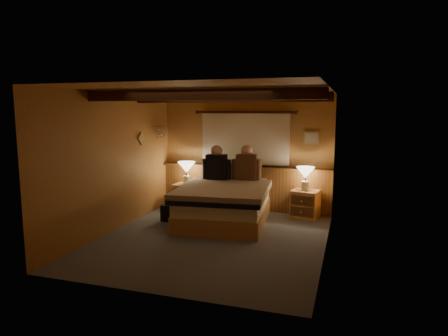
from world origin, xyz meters
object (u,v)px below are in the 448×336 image
at_px(nightstand_left, 186,196).
at_px(lamp_left, 187,169).
at_px(nightstand_right, 305,204).
at_px(person_left, 217,165).
at_px(person_right, 247,165).
at_px(duffel_bag, 176,212).
at_px(bed, 225,203).
at_px(lamp_right, 305,174).

height_order(nightstand_left, lamp_left, lamp_left).
relative_size(nightstand_right, person_left, 0.79).
bearing_deg(nightstand_right, person_right, -167.07).
bearing_deg(duffel_bag, bed, 10.14).
distance_m(nightstand_right, person_left, 1.92).
relative_size(nightstand_left, duffel_bag, 1.01).
xyz_separation_m(nightstand_left, person_left, (0.75, -0.17, 0.72)).
height_order(nightstand_right, lamp_right, lamp_right).
height_order(bed, person_right, person_right).
height_order(lamp_left, lamp_right, lamp_left).
bearing_deg(nightstand_left, person_left, -12.19).
bearing_deg(person_left, bed, -64.44).
bearing_deg(duffel_bag, lamp_right, 22.45).
bearing_deg(lamp_left, nightstand_left, 133.44).
bearing_deg(person_left, person_right, 6.61).
height_order(bed, lamp_left, lamp_left).
height_order(person_left, duffel_bag, person_left).
bearing_deg(nightstand_left, person_right, -1.51).
distance_m(lamp_left, person_right, 1.31).
height_order(lamp_left, person_left, person_left).
relative_size(person_right, duffel_bag, 1.39).
distance_m(bed, duffel_bag, 0.95).
xyz_separation_m(person_left, person_right, (0.59, 0.12, 0.00)).
distance_m(bed, person_left, 0.96).
bearing_deg(lamp_left, bed, -35.04).
distance_m(lamp_right, person_right, 1.17).
bearing_deg(bed, nightstand_right, 23.78).
xyz_separation_m(bed, person_right, (0.23, 0.75, 0.63)).
height_order(person_left, person_right, person_right).
distance_m(bed, person_right, 1.00).
relative_size(nightstand_right, person_right, 0.78).
bearing_deg(person_right, lamp_left, 173.32).
relative_size(nightstand_left, nightstand_right, 0.92).
bearing_deg(person_left, lamp_right, 0.34).
bearing_deg(lamp_right, person_left, -174.86).
relative_size(nightstand_left, person_left, 0.73).
bearing_deg(duffel_bag, person_right, 38.71).
height_order(lamp_right, person_left, person_left).
distance_m(lamp_right, duffel_bag, 2.59).
height_order(nightstand_left, duffel_bag, nightstand_left).
distance_m(nightstand_left, lamp_right, 2.58).
bearing_deg(nightstand_right, lamp_right, -140.57).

